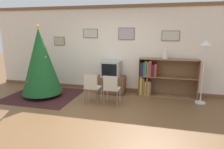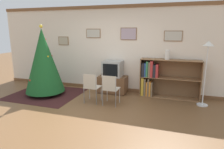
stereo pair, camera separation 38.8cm
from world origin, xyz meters
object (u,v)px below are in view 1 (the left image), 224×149
Objects in this scene: christmas_tree at (41,61)px; television at (111,69)px; vase at (165,54)px; standing_lamp at (205,56)px; tv_console at (111,84)px; folding_chair_right at (111,88)px; bookshelf at (157,77)px; folding_chair_left at (92,87)px.

christmas_tree is 2.10m from television.
standing_lamp is at bearing -20.95° from vase.
tv_console is 1.10m from folding_chair_right.
standing_lamp reaches higher than bookshelf.
folding_chair_left is 2.33m from vase.
tv_console is at bearing -176.16° from bookshelf.
vase is 1.06m from standing_lamp.
vase is (1.87, 1.14, 0.80)m from folding_chair_left.
standing_lamp reaches higher than television.
tv_console is 1.54× the size of television.
television is 0.69× the size of folding_chair_left.
bookshelf is at bearing 3.84° from tv_console.
standing_lamp is (2.59, -0.29, 0.52)m from television.
tv_console is 0.51× the size of bookshelf.
television reaches higher than tv_console.
folding_chair_right is at bearing -134.38° from bookshelf.
folding_chair_left is at bearing -145.38° from bookshelf.
vase reaches higher than bookshelf.
christmas_tree is at bearing -157.51° from television.
television is at bearing -176.80° from vase.
christmas_tree is 2.23m from tv_console.
christmas_tree is 1.24× the size of bookshelf.
christmas_tree is 1.77m from folding_chair_left.
television reaches higher than folding_chair_right.
christmas_tree is 7.71× the size of vase.
christmas_tree reaches higher than television.
christmas_tree is 3.47m from bookshelf.
folding_chair_left is at bearing -148.73° from vase.
vase is (0.22, -0.01, 0.71)m from bookshelf.
folding_chair_right is at bearing -75.61° from television.
folding_chair_right is at bearing -6.49° from christmas_tree.
television is (1.93, 0.80, -0.27)m from christmas_tree.
bookshelf is 0.74m from vase.
bookshelf is at bearing 15.09° from christmas_tree.
tv_console is at bearing -176.89° from vase.
television is 1.12m from folding_chair_right.
standing_lamp is at bearing -6.42° from tv_console.
vase reaches higher than tv_console.
standing_lamp reaches higher than vase.
television is 1.12m from folding_chair_left.
christmas_tree is 2.28m from folding_chair_right.
christmas_tree reaches higher than folding_chair_right.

